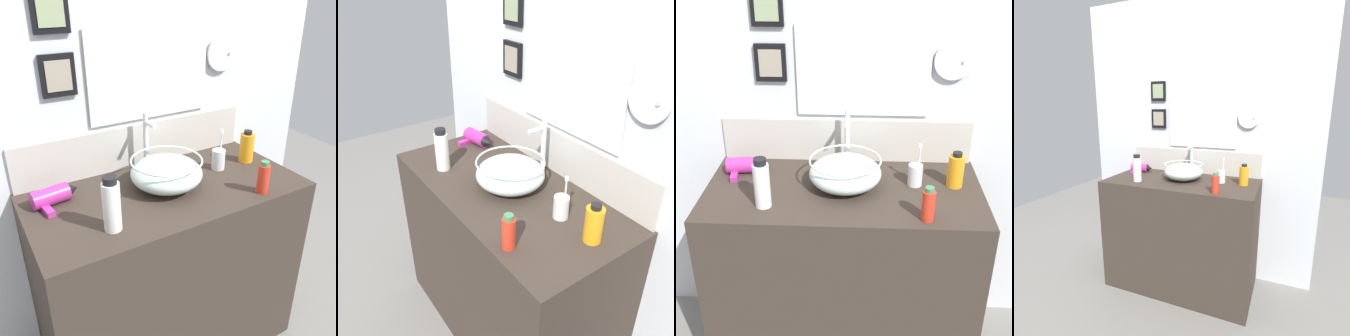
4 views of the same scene
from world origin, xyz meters
TOP-DOWN VIEW (x-y plane):
  - ground_plane at (0.00, 0.00)m, footprint 6.00×6.00m
  - vanity_counter at (0.00, 0.00)m, footprint 1.18×0.57m
  - back_panel at (0.00, 0.32)m, footprint 2.04×0.09m
  - glass_bowl_sink at (0.01, 0.02)m, footprint 0.31×0.31m
  - faucet at (0.01, 0.20)m, footprint 0.02×0.10m
  - hair_drier at (-0.45, 0.13)m, footprint 0.20×0.15m
  - toothbrush_cup at (0.31, 0.05)m, footprint 0.06×0.06m
  - lotion_bottle at (0.33, -0.22)m, footprint 0.05×0.05m
  - shampoo_bottle at (-0.31, -0.15)m, footprint 0.06×0.06m
  - soap_dispenser at (0.48, 0.05)m, footprint 0.07×0.07m

SIDE VIEW (x-z plane):
  - ground_plane at x=0.00m, z-range 0.00..0.00m
  - vanity_counter at x=0.00m, z-range 0.00..0.91m
  - hair_drier at x=-0.45m, z-range 0.91..0.98m
  - toothbrush_cup at x=0.31m, z-range 0.86..1.06m
  - lotion_bottle at x=0.33m, z-range 0.91..1.05m
  - glass_bowl_sink at x=0.01m, z-range 0.91..1.05m
  - soap_dispenser at x=0.48m, z-range 0.91..1.07m
  - shampoo_bottle at x=-0.31m, z-range 0.91..1.12m
  - faucet at x=0.01m, z-range 0.93..1.21m
  - back_panel at x=0.00m, z-range 0.00..2.37m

